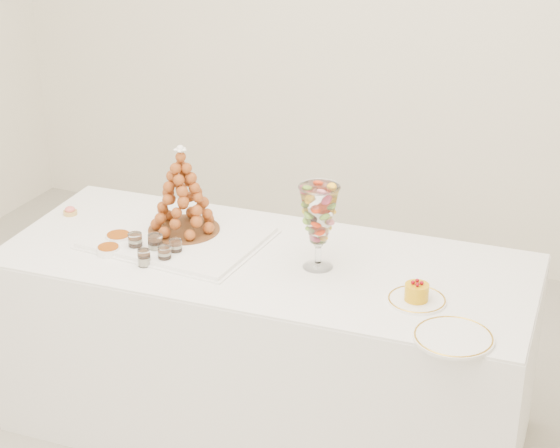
% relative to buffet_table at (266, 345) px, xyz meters
% --- Properties ---
extents(buffet_table, '(1.99, 0.90, 0.74)m').
position_rel_buffet_table_xyz_m(buffet_table, '(0.00, 0.00, 0.00)').
color(buffet_table, white).
rests_on(buffet_table, ground).
extents(lace_tray, '(0.64, 0.49, 0.02)m').
position_rel_buffet_table_xyz_m(lace_tray, '(-0.37, 0.00, 0.38)').
color(lace_tray, white).
rests_on(lace_tray, buffet_table).
extents(macaron_vase, '(0.14, 0.14, 0.31)m').
position_rel_buffet_table_xyz_m(macaron_vase, '(0.20, 0.01, 0.57)').
color(macaron_vase, white).
rests_on(macaron_vase, buffet_table).
extents(cake_plate, '(0.20, 0.20, 0.01)m').
position_rel_buffet_table_xyz_m(cake_plate, '(0.59, -0.09, 0.38)').
color(cake_plate, white).
rests_on(cake_plate, buffet_table).
extents(spare_plate, '(0.25, 0.25, 0.01)m').
position_rel_buffet_table_xyz_m(spare_plate, '(0.76, -0.28, 0.38)').
color(spare_plate, white).
rests_on(spare_plate, buffet_table).
extents(pink_tart, '(0.06, 0.06, 0.04)m').
position_rel_buffet_table_xyz_m(pink_tart, '(-0.88, 0.04, 0.39)').
color(pink_tart, tan).
rests_on(pink_tart, buffet_table).
extents(verrine_a, '(0.06, 0.06, 0.07)m').
position_rel_buffet_table_xyz_m(verrine_a, '(-0.47, -0.14, 0.41)').
color(verrine_a, white).
rests_on(verrine_a, buffet_table).
extents(verrine_b, '(0.06, 0.06, 0.07)m').
position_rel_buffet_table_xyz_m(verrine_b, '(-0.39, -0.12, 0.41)').
color(verrine_b, white).
rests_on(verrine_b, buffet_table).
extents(verrine_c, '(0.05, 0.05, 0.06)m').
position_rel_buffet_table_xyz_m(verrine_c, '(-0.31, -0.12, 0.40)').
color(verrine_c, white).
rests_on(verrine_c, buffet_table).
extents(verrine_d, '(0.05, 0.05, 0.06)m').
position_rel_buffet_table_xyz_m(verrine_d, '(-0.37, -0.23, 0.40)').
color(verrine_d, white).
rests_on(verrine_d, buffet_table).
extents(verrine_e, '(0.05, 0.05, 0.07)m').
position_rel_buffet_table_xyz_m(verrine_e, '(-0.32, -0.18, 0.40)').
color(verrine_e, white).
rests_on(verrine_e, buffet_table).
extents(ramekin_back, '(0.10, 0.10, 0.03)m').
position_rel_buffet_table_xyz_m(ramekin_back, '(-0.56, -0.10, 0.39)').
color(ramekin_back, white).
rests_on(ramekin_back, buffet_table).
extents(ramekin_front, '(0.09, 0.09, 0.03)m').
position_rel_buffet_table_xyz_m(ramekin_front, '(-0.54, -0.20, 0.38)').
color(ramekin_front, white).
rests_on(ramekin_front, buffet_table).
extents(croquembouche, '(0.27, 0.27, 0.34)m').
position_rel_buffet_table_xyz_m(croquembouche, '(-0.37, 0.06, 0.56)').
color(croquembouche, brown).
rests_on(croquembouche, lace_tray).
extents(mousse_cake, '(0.08, 0.08, 0.07)m').
position_rel_buffet_table_xyz_m(mousse_cake, '(0.59, -0.10, 0.41)').
color(mousse_cake, '#D89C0A').
rests_on(mousse_cake, cake_plate).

